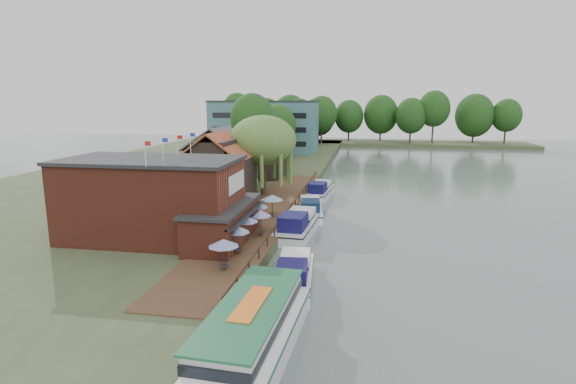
# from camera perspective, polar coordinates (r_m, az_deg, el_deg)

# --- Properties ---
(ground) EXTENTS (260.00, 260.00, 0.00)m
(ground) POSITION_cam_1_polar(r_m,az_deg,el_deg) (39.59, 5.60, -7.99)
(ground) COLOR #4F5C5A
(ground) RESTS_ON ground
(land_bank) EXTENTS (50.00, 140.00, 1.00)m
(land_bank) POSITION_cam_1_polar(r_m,az_deg,el_deg) (80.30, -14.17, 2.07)
(land_bank) COLOR #384728
(land_bank) RESTS_ON ground
(quay_deck) EXTENTS (6.00, 50.00, 0.10)m
(quay_deck) POSITION_cam_1_polar(r_m,az_deg,el_deg) (49.93, -2.66, -2.56)
(quay_deck) COLOR #47301E
(quay_deck) RESTS_ON land_bank
(quay_rail) EXTENTS (0.20, 49.00, 1.00)m
(quay_rail) POSITION_cam_1_polar(r_m,az_deg,el_deg) (49.79, 0.49, -2.06)
(quay_rail) COLOR black
(quay_rail) RESTS_ON land_bank
(pub) EXTENTS (20.00, 11.00, 7.30)m
(pub) POSITION_cam_1_polar(r_m,az_deg,el_deg) (40.80, -14.39, -0.93)
(pub) COLOR maroon
(pub) RESTS_ON land_bank
(hotel_block) EXTENTS (25.40, 12.40, 12.30)m
(hotel_block) POSITION_cam_1_polar(r_m,az_deg,el_deg) (110.21, -2.98, 8.36)
(hotel_block) COLOR #38666B
(hotel_block) RESTS_ON land_bank
(cottage_a) EXTENTS (8.60, 7.60, 8.50)m
(cottage_a) POSITION_cam_1_polar(r_m,az_deg,el_deg) (54.78, -8.96, 3.04)
(cottage_a) COLOR black
(cottage_a) RESTS_ON land_bank
(cottage_b) EXTENTS (9.60, 8.60, 8.50)m
(cottage_b) POSITION_cam_1_polar(r_m,az_deg,el_deg) (65.12, -8.62, 4.38)
(cottage_b) COLOR beige
(cottage_b) RESTS_ON land_bank
(cottage_c) EXTENTS (7.60, 7.60, 8.50)m
(cottage_c) POSITION_cam_1_polar(r_m,az_deg,el_deg) (72.63, -3.35, 5.22)
(cottage_c) COLOR black
(cottage_c) RESTS_ON land_bank
(willow) EXTENTS (8.60, 8.60, 10.43)m
(willow) POSITION_cam_1_polar(r_m,az_deg,el_deg) (58.18, -3.18, 4.61)
(willow) COLOR #476B2D
(willow) RESTS_ON land_bank
(umbrella_0) EXTENTS (2.25, 2.25, 2.38)m
(umbrella_0) POSITION_cam_1_polar(r_m,az_deg,el_deg) (32.96, -8.15, -7.91)
(umbrella_0) COLOR navy
(umbrella_0) RESTS_ON quay_deck
(umbrella_1) EXTENTS (2.02, 2.02, 2.38)m
(umbrella_1) POSITION_cam_1_polar(r_m,az_deg,el_deg) (36.17, -6.42, -6.09)
(umbrella_1) COLOR navy
(umbrella_1) RESTS_ON quay_deck
(umbrella_2) EXTENTS (2.40, 2.40, 2.38)m
(umbrella_2) POSITION_cam_1_polar(r_m,az_deg,el_deg) (39.22, -5.51, -4.67)
(umbrella_2) COLOR navy
(umbrella_2) RESTS_ON quay_deck
(umbrella_3) EXTENTS (1.96, 1.96, 2.38)m
(umbrella_3) POSITION_cam_1_polar(r_m,az_deg,el_deg) (40.92, -3.46, -3.95)
(umbrella_3) COLOR #1D1B96
(umbrella_3) RESTS_ON quay_deck
(umbrella_4) EXTENTS (2.08, 2.08, 2.38)m
(umbrella_4) POSITION_cam_1_polar(r_m,az_deg,el_deg) (44.23, -3.86, -2.78)
(umbrella_4) COLOR #19488E
(umbrella_4) RESTS_ON quay_deck
(umbrella_5) EXTENTS (2.39, 2.39, 2.38)m
(umbrella_5) POSITION_cam_1_polar(r_m,az_deg,el_deg) (47.45, -2.01, -1.77)
(umbrella_5) COLOR navy
(umbrella_5) RESTS_ON quay_deck
(cruiser_0) EXTENTS (3.86, 9.62, 2.26)m
(cruiser_0) POSITION_cam_1_polar(r_m,az_deg,el_deg) (33.03, 0.75, -9.89)
(cruiser_0) COLOR white
(cruiser_0) RESTS_ON ground
(cruiser_1) EXTENTS (4.09, 10.76, 2.59)m
(cruiser_1) POSITION_cam_1_polar(r_m,az_deg,el_deg) (44.85, 1.24, -3.86)
(cruiser_1) COLOR silver
(cruiser_1) RESTS_ON ground
(cruiser_2) EXTENTS (4.32, 9.85, 2.29)m
(cruiser_2) POSITION_cam_1_polar(r_m,az_deg,el_deg) (51.99, 2.84, -1.89)
(cruiser_2) COLOR white
(cruiser_2) RESTS_ON ground
(cruiser_3) EXTENTS (4.05, 10.01, 2.36)m
(cruiser_3) POSITION_cam_1_polar(r_m,az_deg,el_deg) (62.51, 4.08, 0.41)
(cruiser_3) COLOR silver
(cruiser_3) RESTS_ON ground
(tour_boat) EXTENTS (4.77, 14.48, 3.12)m
(tour_boat) POSITION_cam_1_polar(r_m,az_deg,el_deg) (23.72, -5.17, -17.87)
(tour_boat) COLOR silver
(tour_boat) RESTS_ON ground
(swan) EXTENTS (0.44, 0.44, 0.44)m
(swan) POSITION_cam_1_polar(r_m,az_deg,el_deg) (28.50, -5.96, -15.61)
(swan) COLOR white
(swan) RESTS_ON ground
(bank_tree_0) EXTENTS (7.76, 7.76, 13.57)m
(bank_tree_0) POSITION_cam_1_polar(r_m,az_deg,el_deg) (81.53, -4.55, 7.68)
(bank_tree_0) COLOR #143811
(bank_tree_0) RESTS_ON land_bank
(bank_tree_1) EXTENTS (8.02, 8.02, 12.14)m
(bank_tree_1) POSITION_cam_1_polar(r_m,az_deg,el_deg) (91.60, -3.51, 7.66)
(bank_tree_1) COLOR #143811
(bank_tree_1) RESTS_ON land_bank
(bank_tree_2) EXTENTS (7.96, 7.96, 11.43)m
(bank_tree_2) POSITION_cam_1_polar(r_m,az_deg,el_deg) (99.02, -1.31, 7.76)
(bank_tree_2) COLOR #143811
(bank_tree_2) RESTS_ON land_bank
(bank_tree_3) EXTENTS (6.74, 6.74, 11.68)m
(bank_tree_3) POSITION_cam_1_polar(r_m,az_deg,el_deg) (118.29, 1.31, 8.43)
(bank_tree_3) COLOR #143811
(bank_tree_3) RESTS_ON land_bank
(bank_tree_4) EXTENTS (6.69, 6.69, 12.88)m
(bank_tree_4) POSITION_cam_1_polar(r_m,az_deg,el_deg) (126.24, 1.53, 8.90)
(bank_tree_4) COLOR #143811
(bank_tree_4) RESTS_ON land_bank
(bank_tree_5) EXTENTS (8.84, 8.84, 13.62)m
(bank_tree_5) POSITION_cam_1_polar(r_m,az_deg,el_deg) (130.49, 4.29, 9.12)
(bank_tree_5) COLOR #143811
(bank_tree_5) RESTS_ON land_bank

